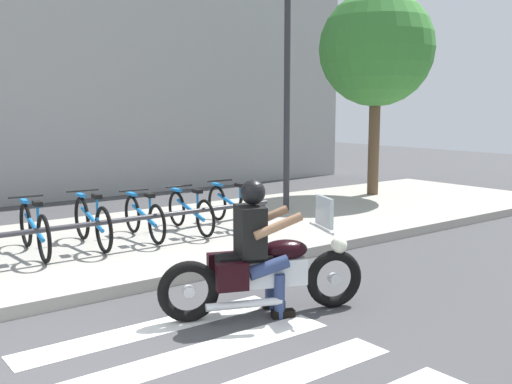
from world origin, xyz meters
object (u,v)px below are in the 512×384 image
motorcycle (265,272)px  bicycle_7 (232,206)px  bicycle_4 (92,222)px  tree_near_rack (377,49)px  bicycle_3 (34,230)px  bicycle_5 (144,217)px  bicycle_6 (190,212)px  bike_rack (79,227)px  street_lamp (287,76)px  rider (258,238)px

motorcycle → bicycle_7: (1.99, 3.43, 0.04)m
bicycle_4 → tree_near_rack: (7.16, 1.01, 2.91)m
bicycle_3 → bicycle_5: 1.65m
bicycle_4 → bicycle_6: bearing=0.0°
bicycle_3 → bicycle_7: bearing=0.0°
bicycle_5 → bike_rack: size_ratio=0.25×
bicycle_5 → bicycle_4: bearing=-179.9°
bicycle_5 → street_lamp: (3.38, 0.61, 2.25)m
bicycle_5 → bicycle_7: size_ratio=0.94×
bicycle_5 → bike_rack: 1.36m
bicycle_4 → street_lamp: size_ratio=0.37×
bicycle_3 → bicycle_6: size_ratio=1.06×
bicycle_4 → bicycle_3: bearing=180.0°
bicycle_3 → bike_rack: 0.70m
bicycle_4 → bicycle_7: (2.48, 0.00, -0.02)m
street_lamp → rider: bearing=-133.4°
bicycle_7 → bicycle_5: bearing=180.0°
bicycle_3 → bicycle_4: size_ratio=1.03×
rider → bicycle_5: rider is taller
motorcycle → bicycle_7: motorcycle is taller
bicycle_4 → bicycle_7: bearing=0.0°
bicycle_7 → bike_rack: 2.95m
bicycle_7 → tree_near_rack: size_ratio=0.35×
bicycle_3 → bike_rack: (0.41, -0.55, 0.07)m
motorcycle → bicycle_7: bearing=59.8°
street_lamp → tree_near_rack: size_ratio=0.96×
motorcycle → bicycle_6: bearing=71.2°
tree_near_rack → rider: bearing=-146.8°
bicycle_5 → bicycle_7: 1.65m
tree_near_rack → bicycle_7: bearing=-167.9°
bicycle_6 → tree_near_rack: (5.50, 1.00, 2.94)m
motorcycle → bicycle_4: motorcycle is taller
motorcycle → bicycle_3: size_ratio=1.24×
bike_rack → rider: bearing=-73.7°
bicycle_6 → street_lamp: bearing=13.4°
bicycle_3 → street_lamp: size_ratio=0.38×
bicycle_4 → street_lamp: (4.20, 0.61, 2.22)m
bicycle_6 → bike_rack: (-2.07, -0.56, 0.09)m
rider → bicycle_7: bearing=58.7°
motorcycle → bicycle_6: (1.17, 3.43, 0.03)m
motorcycle → rider: 0.38m
rider → bicycle_3: size_ratio=0.84×
bicycle_4 → bicycle_7: bicycle_4 is taller
bicycle_3 → bicycle_6: 2.48m
bicycle_5 → bicycle_6: size_ratio=0.97×
rider → bicycle_6: size_ratio=0.88×
bike_rack → street_lamp: size_ratio=1.41×
motorcycle → bicycle_4: size_ratio=1.27×
bicycle_5 → tree_near_rack: bearing=9.0°
bike_rack → bicycle_6: bearing=15.0°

